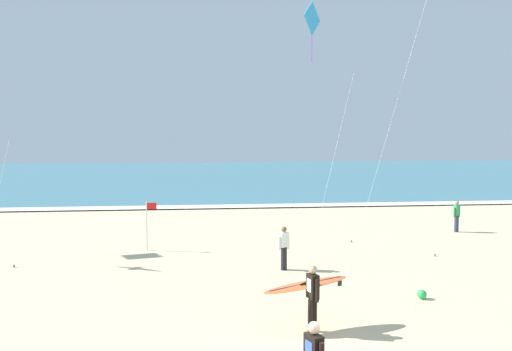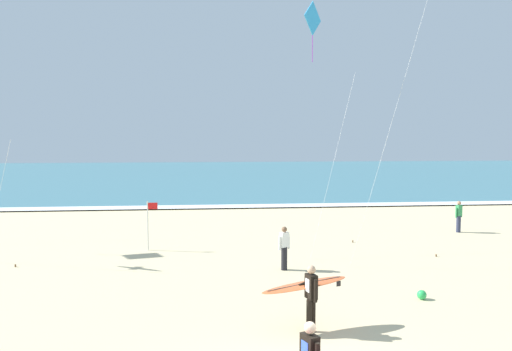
{
  "view_description": "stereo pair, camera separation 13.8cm",
  "coord_description": "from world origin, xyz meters",
  "px_view_note": "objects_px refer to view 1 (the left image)",
  "views": [
    {
      "loc": [
        -2.29,
        -8.76,
        4.85
      ],
      "look_at": [
        -0.48,
        8.0,
        3.54
      ],
      "focal_mm": 35.73,
      "sensor_mm": 36.0,
      "label": 1
    },
    {
      "loc": [
        -2.15,
        -8.77,
        4.85
      ],
      "look_at": [
        -0.48,
        8.0,
        3.54
      ],
      "focal_mm": 35.73,
      "sensor_mm": 36.0,
      "label": 2
    }
  ],
  "objects_px": {
    "bystander_green_top": "(457,216)",
    "bystander_white_top": "(284,248)",
    "surfer_lead": "(309,289)",
    "beach_ball": "(422,294)",
    "lifeguard_flag": "(148,221)",
    "kite_diamond_cobalt_outer": "(313,28)"
  },
  "relations": [
    {
      "from": "bystander_green_top",
      "to": "lifeguard_flag",
      "type": "bearing_deg",
      "value": -170.33
    },
    {
      "from": "surfer_lead",
      "to": "beach_ball",
      "type": "distance_m",
      "value": 4.49
    },
    {
      "from": "kite_diamond_cobalt_outer",
      "to": "lifeguard_flag",
      "type": "xyz_separation_m",
      "value": [
        -6.57,
        2.24,
        -7.72
      ]
    },
    {
      "from": "bystander_green_top",
      "to": "bystander_white_top",
      "type": "distance_m",
      "value": 11.74
    },
    {
      "from": "bystander_white_top",
      "to": "lifeguard_flag",
      "type": "height_order",
      "value": "lifeguard_flag"
    },
    {
      "from": "surfer_lead",
      "to": "bystander_white_top",
      "type": "relative_size",
      "value": 1.5
    },
    {
      "from": "beach_ball",
      "to": "kite_diamond_cobalt_outer",
      "type": "bearing_deg",
      "value": 112.89
    },
    {
      "from": "lifeguard_flag",
      "to": "surfer_lead",
      "type": "bearing_deg",
      "value": -62.8
    },
    {
      "from": "surfer_lead",
      "to": "kite_diamond_cobalt_outer",
      "type": "bearing_deg",
      "value": 77.13
    },
    {
      "from": "surfer_lead",
      "to": "beach_ball",
      "type": "bearing_deg",
      "value": 28.13
    },
    {
      "from": "kite_diamond_cobalt_outer",
      "to": "beach_ball",
      "type": "height_order",
      "value": "kite_diamond_cobalt_outer"
    },
    {
      "from": "bystander_green_top",
      "to": "lifeguard_flag",
      "type": "height_order",
      "value": "lifeguard_flag"
    },
    {
      "from": "surfer_lead",
      "to": "bystander_white_top",
      "type": "height_order",
      "value": "surfer_lead"
    },
    {
      "from": "surfer_lead",
      "to": "bystander_green_top",
      "type": "distance_m",
      "value": 15.84
    },
    {
      "from": "surfer_lead",
      "to": "lifeguard_flag",
      "type": "bearing_deg",
      "value": 117.2
    },
    {
      "from": "bystander_white_top",
      "to": "lifeguard_flag",
      "type": "xyz_separation_m",
      "value": [
        -5.22,
        3.74,
        0.45
      ]
    },
    {
      "from": "bystander_white_top",
      "to": "surfer_lead",
      "type": "bearing_deg",
      "value": -93.13
    },
    {
      "from": "bystander_green_top",
      "to": "bystander_white_top",
      "type": "xyz_separation_m",
      "value": [
        -9.89,
        -6.31,
        0.0
      ]
    },
    {
      "from": "bystander_white_top",
      "to": "beach_ball",
      "type": "distance_m",
      "value": 5.2
    },
    {
      "from": "bystander_white_top",
      "to": "bystander_green_top",
      "type": "bearing_deg",
      "value": 32.55
    },
    {
      "from": "beach_ball",
      "to": "bystander_white_top",
      "type": "bearing_deg",
      "value": 133.68
    },
    {
      "from": "bystander_white_top",
      "to": "beach_ball",
      "type": "height_order",
      "value": "bystander_white_top"
    }
  ]
}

